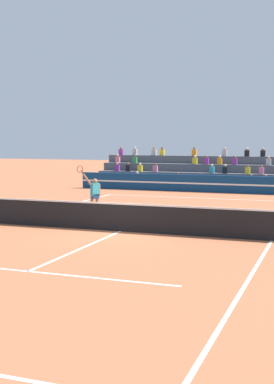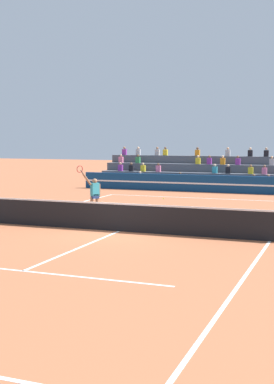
% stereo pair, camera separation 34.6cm
% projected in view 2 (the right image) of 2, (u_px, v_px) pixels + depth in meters
% --- Properties ---
extents(ground_plane, '(120.00, 120.00, 0.00)m').
position_uv_depth(ground_plane, '(119.00, 231.00, 19.90)').
color(ground_plane, '#AD603D').
extents(court_lines, '(11.10, 23.90, 0.01)m').
position_uv_depth(court_lines, '(119.00, 231.00, 19.90)').
color(court_lines, white).
rests_on(court_lines, ground).
extents(tennis_net, '(12.00, 0.10, 1.10)m').
position_uv_depth(tennis_net, '(119.00, 217.00, 19.84)').
color(tennis_net, '#2D6B38').
rests_on(tennis_net, ground).
extents(sponsor_banner_wall, '(18.00, 0.26, 1.10)m').
position_uv_depth(sponsor_banner_wall, '(213.00, 184.00, 34.20)').
color(sponsor_banner_wall, navy).
rests_on(sponsor_banner_wall, ground).
extents(bleacher_stand, '(17.24, 3.80, 2.83)m').
position_uv_depth(bleacher_stand, '(223.00, 176.00, 37.11)').
color(bleacher_stand, '#4C515B').
rests_on(bleacher_stand, ground).
extents(tennis_player, '(0.75, 1.11, 2.36)m').
position_uv_depth(tennis_player, '(94.00, 195.00, 23.26)').
color(tennis_player, '#9E7051').
rests_on(tennis_player, ground).
extents(tennis_ball, '(0.07, 0.07, 0.07)m').
position_uv_depth(tennis_ball, '(164.00, 198.00, 30.47)').
color(tennis_ball, '#C6DB33').
rests_on(tennis_ball, ground).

